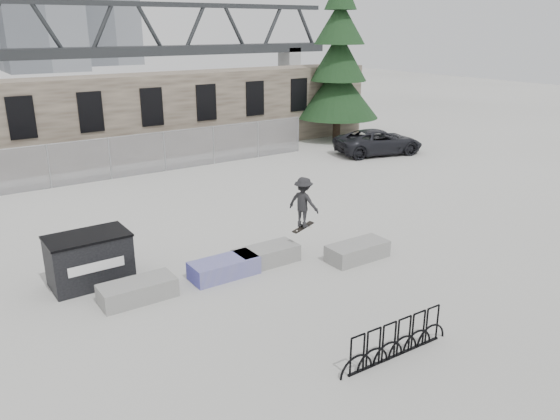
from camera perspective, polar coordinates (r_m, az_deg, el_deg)
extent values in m
plane|color=beige|center=(16.47, -3.78, -6.39)|extent=(120.00, 120.00, 0.00)
cube|color=brown|center=(30.49, -19.70, 8.70)|extent=(36.00, 2.50, 4.50)
cube|color=black|center=(28.54, -25.41, 8.71)|extent=(1.20, 0.12, 2.00)
cube|color=black|center=(29.18, -19.18, 9.65)|extent=(1.20, 0.12, 2.00)
cube|color=black|center=(30.15, -13.25, 10.44)|extent=(1.20, 0.12, 2.00)
cube|color=black|center=(31.42, -7.72, 11.08)|extent=(1.20, 0.12, 2.00)
cube|color=black|center=(32.96, -2.64, 11.57)|extent=(1.20, 0.12, 2.00)
cube|color=black|center=(34.72, 1.97, 11.94)|extent=(1.20, 0.12, 2.00)
cube|color=black|center=(36.67, 6.12, 12.21)|extent=(1.20, 0.12, 2.00)
cylinder|color=gray|center=(26.55, -23.00, 4.19)|extent=(0.06, 0.06, 2.00)
cylinder|color=gray|center=(27.17, -17.34, 5.14)|extent=(0.06, 0.06, 2.00)
cylinder|color=gray|center=(28.05, -11.97, 5.99)|extent=(0.06, 0.06, 2.00)
cylinder|color=gray|center=(29.16, -6.95, 6.73)|extent=(0.06, 0.06, 2.00)
cylinder|color=gray|center=(30.48, -2.32, 7.37)|extent=(0.06, 0.06, 2.00)
cylinder|color=gray|center=(31.98, 1.91, 7.91)|extent=(0.06, 0.06, 2.00)
cube|color=#99999E|center=(27.17, -17.34, 5.14)|extent=(22.00, 0.02, 2.00)
cylinder|color=gray|center=(26.97, -17.54, 7.20)|extent=(22.00, 0.04, 0.04)
cube|color=gray|center=(15.20, -14.64, -8.15)|extent=(2.00, 0.90, 0.53)
cube|color=#2D471E|center=(15.11, -14.71, -7.46)|extent=(1.76, 0.66, 0.10)
cube|color=#3A3AAE|center=(16.10, -5.87, -6.04)|extent=(2.00, 0.90, 0.53)
cube|color=#2D471E|center=(16.01, -5.89, -5.38)|extent=(1.76, 0.66, 0.10)
cube|color=gray|center=(16.86, -1.44, -4.76)|extent=(2.00, 0.90, 0.53)
cube|color=#2D471E|center=(16.78, -1.45, -4.12)|extent=(1.76, 0.66, 0.10)
cube|color=gray|center=(17.33, 8.09, -4.28)|extent=(2.00, 0.90, 0.53)
cube|color=#2D471E|center=(17.25, 8.12, -3.66)|extent=(1.76, 0.66, 0.10)
cube|color=black|center=(16.33, -19.28, -4.98)|extent=(2.19, 1.33, 1.41)
cube|color=black|center=(16.07, -19.55, -2.60)|extent=(2.25, 1.39, 0.07)
cube|color=white|center=(15.71, -18.61, -5.64)|extent=(1.52, 0.04, 0.27)
cube|color=black|center=(12.79, 11.93, -14.67)|extent=(2.70, 0.11, 0.04)
torus|color=black|center=(11.90, 8.07, -14.75)|extent=(0.89, 0.06, 0.89)
torus|color=black|center=(12.16, 9.73, -14.05)|extent=(0.89, 0.06, 0.89)
torus|color=black|center=(12.43, 11.31, -13.37)|extent=(0.89, 0.06, 0.89)
torus|color=black|center=(12.71, 12.81, -12.70)|extent=(0.89, 0.06, 0.89)
torus|color=black|center=(13.00, 14.23, -12.06)|extent=(0.89, 0.06, 0.89)
torus|color=black|center=(13.30, 15.59, -11.44)|extent=(0.89, 0.06, 0.89)
cylinder|color=#38281E|center=(35.85, 5.96, 9.54)|extent=(0.50, 0.50, 2.68)
cone|color=black|center=(35.62, 6.05, 12.18)|extent=(5.20, 5.20, 3.20)
cone|color=black|center=(35.45, 6.17, 15.72)|extent=(3.54, 3.54, 3.00)
cone|color=black|center=(35.40, 6.29, 18.95)|extent=(3.15, 3.15, 2.60)
cube|color=#2D3033|center=(70.21, -20.31, 15.15)|extent=(70.00, 3.00, 1.20)
cube|color=#2D3033|center=(70.19, -20.84, 19.62)|extent=(70.00, 0.60, 0.60)
cube|color=gray|center=(83.01, 0.97, 15.25)|extent=(2.00, 3.00, 4.00)
imported|color=black|center=(31.83, 10.27, 7.03)|extent=(5.49, 3.49, 1.41)
imported|color=black|center=(16.88, 2.46, 0.82)|extent=(0.94, 1.18, 1.59)
cube|color=black|center=(17.15, 2.42, -1.81)|extent=(0.81, 0.31, 0.19)
cylinder|color=beige|center=(16.96, 1.80, -2.22)|extent=(0.06, 0.03, 0.06)
cylinder|color=beige|center=(17.06, 1.52, -2.08)|extent=(0.06, 0.03, 0.06)
cylinder|color=beige|center=(17.27, 3.31, -1.85)|extent=(0.06, 0.03, 0.06)
cylinder|color=beige|center=(17.37, 3.03, -1.71)|extent=(0.06, 0.03, 0.06)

